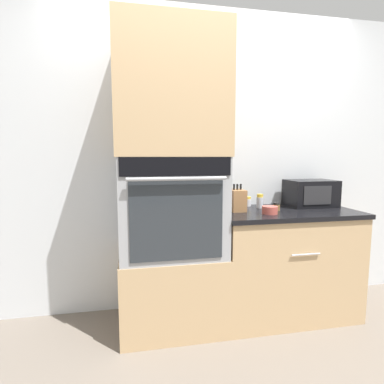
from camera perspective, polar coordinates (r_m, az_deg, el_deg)
name	(u,v)px	position (r m, az deg, el deg)	size (l,w,h in m)	color
ground_plane	(232,340)	(2.37, 7.53, -26.23)	(12.00, 12.00, 0.00)	#6B6056
wall_back	(211,161)	(2.60, 3.55, 5.87)	(8.00, 0.05, 2.50)	silver
oven_cabinet_base	(172,288)	(2.42, -3.85, -17.77)	(0.77, 0.60, 0.57)	tan
wall_oven	(171,205)	(2.22, -3.97, -2.52)	(0.74, 0.64, 0.72)	#9EA0A5
oven_cabinet_upper	(170,94)	(2.24, -4.16, 18.12)	(0.77, 0.60, 0.89)	tan
counter_unit	(284,262)	(2.63, 17.07, -12.55)	(1.10, 0.63, 0.86)	tan
microwave	(310,193)	(2.76, 21.63, -0.21)	(0.40, 0.28, 0.23)	black
knife_block	(237,200)	(2.38, 8.59, -1.55)	(0.11, 0.15, 0.21)	olive
bowl	(270,210)	(2.31, 14.60, -3.34)	(0.12, 0.12, 0.06)	#B24C42
condiment_jar_near	(260,201)	(2.55, 12.81, -1.72)	(0.06, 0.06, 0.12)	silver
condiment_jar_mid	(276,207)	(2.47, 15.79, -2.70)	(0.05, 0.05, 0.06)	brown
condiment_jar_far	(248,202)	(2.63, 10.57, -1.80)	(0.06, 0.06, 0.08)	silver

